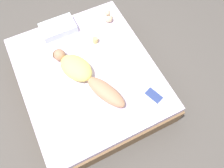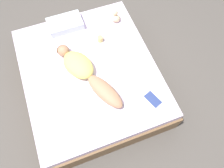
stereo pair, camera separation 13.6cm
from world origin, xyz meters
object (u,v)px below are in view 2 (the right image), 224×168
(open_magazine, at_px, (148,104))
(coffee_mug, at_px, (100,39))
(person, at_px, (85,71))
(cell_phone, at_px, (118,103))

(open_magazine, distance_m, coffee_mug, 1.26)
(person, bearing_deg, cell_phone, -87.02)
(open_magazine, bearing_deg, person, 111.59)
(person, xyz_separation_m, cell_phone, (0.28, -0.58, -0.09))
(open_magazine, height_order, cell_phone, same)
(person, distance_m, open_magazine, 0.99)
(coffee_mug, distance_m, cell_phone, 1.08)
(cell_phone, bearing_deg, person, 99.65)
(person, relative_size, cell_phone, 8.25)
(coffee_mug, xyz_separation_m, cell_phone, (-0.12, -1.07, -0.05))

